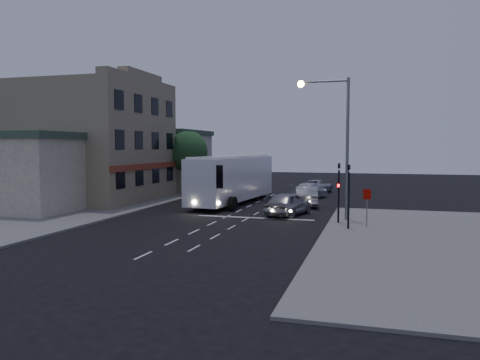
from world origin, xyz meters
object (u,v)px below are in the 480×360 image
(tour_bus, at_px, (233,178))
(car_sedan_c, at_px, (317,186))
(traffic_signal_side, at_px, (349,188))
(regulatory_sign, at_px, (367,201))
(streetlight, at_px, (337,132))
(traffic_signal_main, at_px, (339,185))
(street_tree, at_px, (188,150))
(car_sedan_a, at_px, (306,197))
(car_sedan_b, at_px, (310,191))
(car_suv, at_px, (288,204))

(tour_bus, distance_m, car_sedan_c, 12.54)
(tour_bus, relative_size, traffic_signal_side, 3.25)
(regulatory_sign, height_order, streetlight, streetlight)
(tour_bus, distance_m, traffic_signal_main, 12.69)
(regulatory_sign, relative_size, street_tree, 0.35)
(car_sedan_a, bearing_deg, traffic_signal_side, 100.32)
(car_sedan_c, relative_size, traffic_signal_main, 1.22)
(car_sedan_c, distance_m, traffic_signal_side, 22.08)
(car_sedan_b, xyz_separation_m, traffic_signal_main, (3.60, -14.31, 1.69))
(traffic_signal_main, relative_size, traffic_signal_side, 1.00)
(car_suv, height_order, regulatory_sign, regulatory_sign)
(car_sedan_b, bearing_deg, street_tree, 14.95)
(car_sedan_a, height_order, car_sedan_c, car_sedan_a)
(car_sedan_c, height_order, regulatory_sign, regulatory_sign)
(car_suv, relative_size, streetlight, 0.54)
(car_suv, bearing_deg, street_tree, -29.27)
(traffic_signal_side, bearing_deg, tour_bus, 133.65)
(streetlight, distance_m, street_tree, 20.19)
(tour_bus, relative_size, car_sedan_c, 2.66)
(traffic_signal_main, xyz_separation_m, regulatory_sign, (1.70, -1.01, -0.82))
(tour_bus, bearing_deg, car_suv, -39.09)
(car_suv, height_order, street_tree, street_tree)
(car_sedan_b, height_order, traffic_signal_side, traffic_signal_side)
(car_suv, distance_m, car_sedan_a, 5.38)
(car_sedan_b, bearing_deg, car_sedan_c, -75.19)
(car_sedan_a, distance_m, traffic_signal_side, 11.17)
(car_sedan_a, bearing_deg, car_suv, 74.64)
(car_sedan_a, relative_size, street_tree, 0.77)
(car_sedan_b, height_order, streetlight, streetlight)
(regulatory_sign, bearing_deg, traffic_signal_side, -136.08)
(tour_bus, height_order, car_suv, tour_bus)
(car_sedan_b, distance_m, streetlight, 14.22)
(car_sedan_a, relative_size, streetlight, 0.53)
(regulatory_sign, xyz_separation_m, street_tree, (-17.51, 15.26, 2.90))
(regulatory_sign, bearing_deg, street_tree, 138.92)
(tour_bus, bearing_deg, street_tree, 143.73)
(regulatory_sign, height_order, street_tree, street_tree)
(car_sedan_b, height_order, regulatory_sign, regulatory_sign)
(traffic_signal_side, xyz_separation_m, regulatory_sign, (1.00, 0.96, -0.82))
(car_sedan_c, relative_size, streetlight, 0.56)
(traffic_signal_side, distance_m, street_tree, 23.24)
(car_sedan_a, bearing_deg, traffic_signal_main, 100.55)
(car_suv, bearing_deg, streetlight, 168.23)
(car_sedan_b, relative_size, traffic_signal_side, 1.23)
(traffic_signal_main, bearing_deg, car_suv, 140.39)
(car_sedan_a, xyz_separation_m, car_sedan_c, (-0.45, 11.23, -0.09))
(car_sedan_a, distance_m, car_sedan_b, 5.94)
(car_sedan_b, bearing_deg, car_suv, 104.39)
(car_sedan_a, xyz_separation_m, traffic_signal_side, (3.86, -10.36, 1.63))
(traffic_signal_side, xyz_separation_m, streetlight, (-0.96, 3.40, 3.31))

